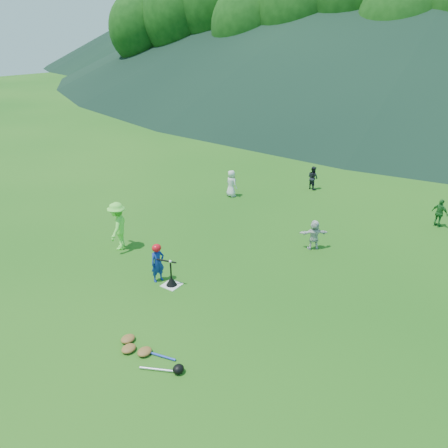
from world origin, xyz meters
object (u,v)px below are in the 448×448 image
batter_child (158,263)px  fielder_c (440,213)px  home_plate (172,285)px  fielder_d (314,235)px  fielder_a (231,183)px  equipment_pile (144,352)px  batting_tee (171,281)px  adult_coach (118,226)px  fielder_b (313,178)px

batter_child → fielder_c: batter_child is taller
home_plate → fielder_c: bearing=58.0°
batter_child → fielder_d: 4.98m
fielder_a → fielder_d: 5.39m
batter_child → equipment_pile: (1.79, -2.42, -0.47)m
fielder_a → equipment_pile: fielder_a is taller
batter_child → home_plate: bearing=-72.1°
batting_tee → fielder_c: bearing=58.0°
equipment_pile → home_plate: bearing=118.6°
home_plate → adult_coach: size_ratio=0.29×
batter_child → fielder_a: 7.01m
fielder_d → batting_tee: (-2.25, -4.18, -0.35)m
batter_child → equipment_pile: bearing=-125.8°
batting_tee → fielder_d: bearing=61.7°
adult_coach → batting_tee: adult_coach is taller
home_plate → equipment_pile: size_ratio=0.25×
batting_tee → home_plate: bearing=0.0°
fielder_d → batting_tee: bearing=23.7°
home_plate → fielder_b: (-0.12, 9.44, 0.50)m
fielder_c → fielder_d: fielder_c is taller
fielder_a → fielder_d: (4.76, -2.52, -0.07)m
adult_coach → fielder_a: bearing=147.8°
fielder_a → batting_tee: 7.17m
home_plate → batter_child: batter_child is taller
fielder_b → equipment_pile: (1.45, -11.87, -0.44)m
home_plate → equipment_pile: bearing=-61.4°
fielder_a → fielder_c: size_ratio=1.10×
fielder_b → equipment_pile: bearing=119.5°
batting_tee → equipment_pile: bearing=-61.4°
fielder_b → fielder_a: bearing=71.5°
home_plate → fielder_d: fielder_d is taller
home_plate → fielder_a: 7.18m
fielder_b → fielder_d: 5.77m
adult_coach → fielder_d: size_ratio=1.59×
adult_coach → fielder_b: adult_coach is taller
batter_child → adult_coach: bearing=89.6°
adult_coach → fielder_b: size_ratio=1.52×
batter_child → fielder_c: bearing=-16.4°
fielder_d → batting_tee: size_ratio=1.42×
home_plate → fielder_c: fielder_c is taller
fielder_c → batter_child: bearing=78.0°
fielder_a → fielder_d: bearing=165.9°
adult_coach → equipment_pile: (4.11, -3.19, -0.70)m
batting_tee → equipment_pile: 2.76m
fielder_b → adult_coach: bearing=95.4°
adult_coach → fielder_b: 9.09m
batter_child → adult_coach: size_ratio=0.71×
fielder_b → batting_tee: size_ratio=1.49×
fielder_b → fielder_d: (2.37, -5.26, -0.02)m
home_plate → equipment_pile: equipment_pile is taller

